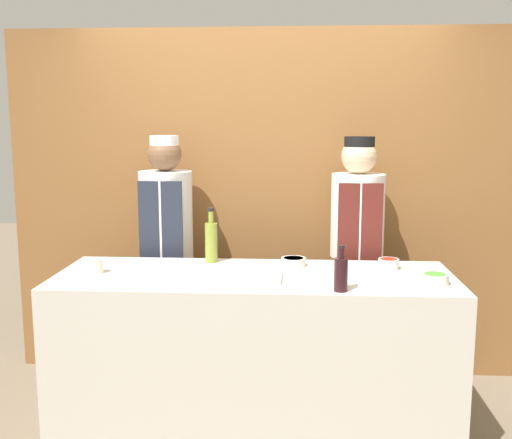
# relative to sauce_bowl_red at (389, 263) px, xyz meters

# --- Properties ---
(ground_plane) EXTENTS (14.00, 14.00, 0.00)m
(ground_plane) POSITION_rel_sauce_bowl_red_xyz_m (-0.75, -0.18, -0.98)
(ground_plane) COLOR #756651
(cabinet_wall) EXTENTS (3.53, 0.18, 2.40)m
(cabinet_wall) POSITION_rel_sauce_bowl_red_xyz_m (-0.75, 0.84, 0.22)
(cabinet_wall) COLOR brown
(cabinet_wall) RESTS_ON ground_plane
(counter) EXTENTS (2.17, 0.75, 0.95)m
(counter) POSITION_rel_sauce_bowl_red_xyz_m (-0.75, -0.18, -0.51)
(counter) COLOR beige
(counter) RESTS_ON ground_plane
(sauce_bowl_red) EXTENTS (0.12, 0.12, 0.06)m
(sauce_bowl_red) POSITION_rel_sauce_bowl_red_xyz_m (0.00, 0.00, 0.00)
(sauce_bowl_red) COLOR silver
(sauce_bowl_red) RESTS_ON counter
(sauce_bowl_green) EXTENTS (0.14, 0.14, 0.05)m
(sauce_bowl_green) POSITION_rel_sauce_bowl_red_xyz_m (0.19, -0.31, -0.00)
(sauce_bowl_green) COLOR silver
(sauce_bowl_green) RESTS_ON counter
(sauce_bowl_orange) EXTENTS (0.14, 0.14, 0.05)m
(sauce_bowl_orange) POSITION_rel_sauce_bowl_red_xyz_m (-0.54, 0.04, -0.01)
(sauce_bowl_orange) COLOR silver
(sauce_bowl_orange) RESTS_ON counter
(cutting_board) EXTENTS (0.36, 0.23, 0.02)m
(cutting_board) POSITION_rel_sauce_bowl_red_xyz_m (-0.78, -0.27, -0.02)
(cutting_board) COLOR white
(cutting_board) RESTS_ON counter
(bottle_oil) EXTENTS (0.07, 0.07, 0.32)m
(bottle_oil) POSITION_rel_sauce_bowl_red_xyz_m (-1.03, 0.11, 0.09)
(bottle_oil) COLOR olive
(bottle_oil) RESTS_ON counter
(bottle_wine) EXTENTS (0.07, 0.07, 0.23)m
(bottle_wine) POSITION_rel_sauce_bowl_red_xyz_m (-0.31, -0.47, 0.06)
(bottle_wine) COLOR black
(bottle_wine) RESTS_ON counter
(cup_cream) EXTENTS (0.08, 0.08, 0.08)m
(cup_cream) POSITION_rel_sauce_bowl_red_xyz_m (-1.63, -0.19, 0.01)
(cup_cream) COLOR silver
(cup_cream) RESTS_ON counter
(chef_left) EXTENTS (0.35, 0.35, 1.69)m
(chef_left) POSITION_rel_sauce_bowl_red_xyz_m (-1.37, 0.47, -0.06)
(chef_left) COLOR #28282D
(chef_left) RESTS_ON ground_plane
(chef_right) EXTENTS (0.34, 0.34, 1.69)m
(chef_right) POSITION_rel_sauce_bowl_red_xyz_m (-0.13, 0.47, -0.06)
(chef_right) COLOR #28282D
(chef_right) RESTS_ON ground_plane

